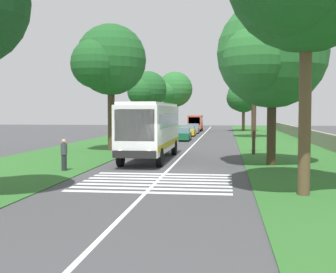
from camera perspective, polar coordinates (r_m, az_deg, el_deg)
name	(u,v)px	position (r m, az deg, el deg)	size (l,w,h in m)	color
ground	(168,170)	(25.20, 0.02, -4.16)	(160.00, 160.00, 0.00)	#424244
grass_verge_left	(98,147)	(41.51, -8.65, -1.29)	(120.00, 8.00, 0.04)	#2D6628
grass_verge_right	(287,149)	(40.25, 14.44, -1.49)	(120.00, 8.00, 0.04)	#2D6628
centre_line	(190,148)	(40.05, 2.71, -1.44)	(110.00, 0.16, 0.01)	silver
coach_bus	(151,127)	(30.43, -2.11, 1.15)	(11.16, 2.62, 3.73)	white
zebra_crossing	(156,182)	(20.98, -1.46, -5.64)	(5.85, 6.80, 0.01)	silver
trailing_car_0	(182,135)	(50.20, 1.76, 0.24)	(4.30, 1.78, 1.43)	#145933
trailing_car_1	(188,131)	(59.77, 2.53, 0.71)	(4.30, 1.78, 1.43)	gold
trailing_car_2	(193,129)	(66.50, 3.06, 0.95)	(4.30, 1.78, 1.43)	gray
trailing_minibus_0	(195,121)	(74.62, 3.41, 1.86)	(6.00, 2.14, 2.53)	#CC4C33
roadside_tree_left_0	(147,91)	(56.62, -2.61, 5.65)	(5.59, 4.59, 8.04)	#4C3826
roadside_tree_left_1	(109,62)	(37.89, -7.30, 9.09)	(6.96, 5.69, 10.14)	#4C3826
roadside_tree_left_2	(174,90)	(76.19, 0.79, 5.72)	(6.87, 5.76, 9.63)	#4C3826
roadside_tree_right_0	(270,56)	(28.10, 12.44, 9.66)	(7.51, 6.43, 9.77)	#3D2D1E
roadside_tree_right_1	(242,97)	(75.31, 9.17, 4.81)	(6.63, 5.33, 8.19)	brown
roadside_tree_right_3	(253,69)	(56.31, 10.46, 8.21)	(6.04, 5.34, 11.02)	brown
utility_pole	(254,103)	(34.35, 10.57, 4.07)	(0.24, 1.40, 7.23)	#473828
roadside_wall	(317,138)	(45.66, 17.90, -0.18)	(70.00, 0.40, 1.28)	gray
pedestrian	(64,154)	(25.19, -12.70, -2.17)	(0.34, 0.34, 1.69)	#26262D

